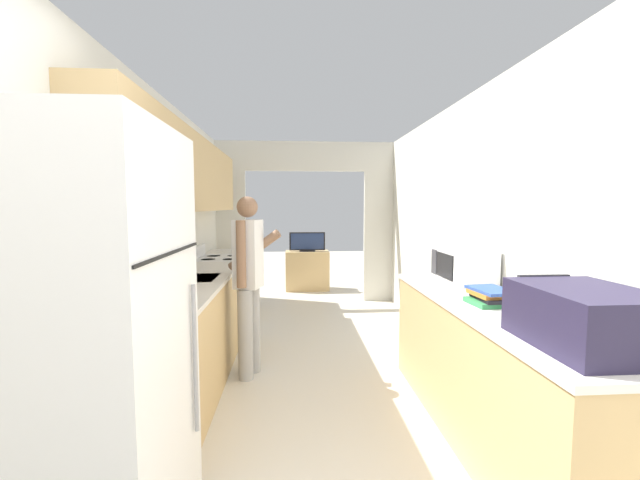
% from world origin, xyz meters
% --- Properties ---
extents(wall_left, '(0.38, 7.44, 2.50)m').
position_xyz_m(wall_left, '(-1.32, 2.32, 1.49)').
color(wall_left, silver).
rests_on(wall_left, ground_plane).
extents(wall_right, '(0.06, 7.44, 2.50)m').
position_xyz_m(wall_right, '(1.41, 1.92, 1.25)').
color(wall_right, silver).
rests_on(wall_right, ground_plane).
extents(wall_far_with_doorway, '(3.15, 0.06, 2.50)m').
position_xyz_m(wall_far_with_doorway, '(0.00, 5.07, 1.46)').
color(wall_far_with_doorway, silver).
rests_on(wall_far_with_doorway, ground_plane).
extents(counter_left, '(0.62, 3.73, 0.89)m').
position_xyz_m(counter_left, '(-1.08, 2.62, 0.44)').
color(counter_left, tan).
rests_on(counter_left, ground_plane).
extents(counter_right, '(0.62, 2.26, 0.89)m').
position_xyz_m(counter_right, '(1.08, 1.30, 0.44)').
color(counter_right, tan).
rests_on(counter_right, ground_plane).
extents(refrigerator, '(0.71, 0.82, 1.83)m').
position_xyz_m(refrigerator, '(-1.03, 0.56, 0.91)').
color(refrigerator, white).
rests_on(refrigerator, ground_plane).
extents(range_oven, '(0.66, 0.73, 1.03)m').
position_xyz_m(range_oven, '(-1.07, 3.72, 0.45)').
color(range_oven, white).
rests_on(range_oven, ground_plane).
extents(person, '(0.51, 0.44, 1.59)m').
position_xyz_m(person, '(-0.59, 2.36, 0.85)').
color(person, '#9E9E9E').
rests_on(person, ground_plane).
extents(suitcase, '(0.45, 0.60, 0.27)m').
position_xyz_m(suitcase, '(1.08, 0.53, 1.02)').
color(suitcase, '#231E38').
rests_on(suitcase, counter_right).
extents(microwave, '(0.35, 0.54, 0.29)m').
position_xyz_m(microwave, '(1.18, 2.01, 1.03)').
color(microwave, white).
rests_on(microwave, counter_right).
extents(book_stack, '(0.26, 0.31, 0.10)m').
position_xyz_m(book_stack, '(1.04, 1.28, 0.94)').
color(book_stack, '#33894C').
rests_on(book_stack, counter_right).
extents(tv_cabinet, '(0.78, 0.42, 0.70)m').
position_xyz_m(tv_cabinet, '(0.06, 5.96, 0.35)').
color(tv_cabinet, tan).
rests_on(tv_cabinet, ground_plane).
extents(television, '(0.64, 0.16, 0.34)m').
position_xyz_m(television, '(0.06, 5.92, 0.87)').
color(television, black).
rests_on(television, tv_cabinet).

